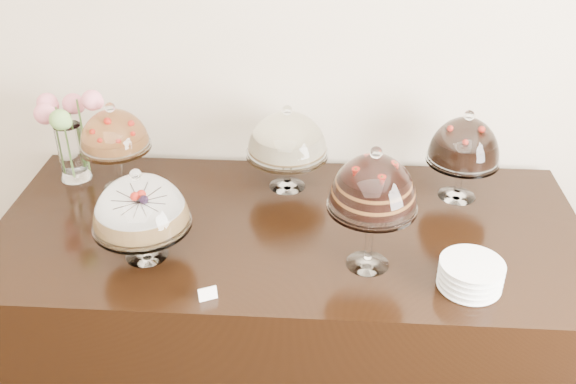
# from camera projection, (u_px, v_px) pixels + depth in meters

# --- Properties ---
(wall_back) EXTENTS (5.00, 0.04, 3.00)m
(wall_back) POSITION_uv_depth(u_px,v_px,m) (241.00, 23.00, 2.57)
(wall_back) COLOR beige
(wall_back) RESTS_ON ground
(display_counter) EXTENTS (2.20, 1.00, 0.90)m
(display_counter) POSITION_uv_depth(u_px,v_px,m) (289.00, 316.00, 2.63)
(display_counter) COLOR black
(display_counter) RESTS_ON ground
(cake_stand_sugar_sponge) EXTENTS (0.34, 0.34, 0.34)m
(cake_stand_sugar_sponge) POSITION_uv_depth(u_px,v_px,m) (140.00, 206.00, 2.14)
(cake_stand_sugar_sponge) COLOR white
(cake_stand_sugar_sponge) RESTS_ON display_counter
(cake_stand_choco_layer) EXTENTS (0.30, 0.30, 0.45)m
(cake_stand_choco_layer) POSITION_uv_depth(u_px,v_px,m) (373.00, 187.00, 2.05)
(cake_stand_choco_layer) COLOR white
(cake_stand_choco_layer) RESTS_ON display_counter
(cake_stand_cheesecake) EXTENTS (0.33, 0.33, 0.36)m
(cake_stand_cheesecake) POSITION_uv_depth(u_px,v_px,m) (287.00, 138.00, 2.54)
(cake_stand_cheesecake) COLOR white
(cake_stand_cheesecake) RESTS_ON display_counter
(cake_stand_dark_choco) EXTENTS (0.28, 0.28, 0.37)m
(cake_stand_dark_choco) POSITION_uv_depth(u_px,v_px,m) (465.00, 144.00, 2.46)
(cake_stand_dark_choco) COLOR white
(cake_stand_dark_choco) RESTS_ON display_counter
(cake_stand_fruit_tart) EXTENTS (0.28, 0.28, 0.38)m
(cake_stand_fruit_tart) POSITION_uv_depth(u_px,v_px,m) (114.00, 134.00, 2.52)
(cake_stand_fruit_tart) COLOR white
(cake_stand_fruit_tart) RESTS_ON display_counter
(flower_vase) EXTENTS (0.31, 0.29, 0.40)m
(flower_vase) POSITION_uv_depth(u_px,v_px,m) (68.00, 130.00, 2.59)
(flower_vase) COLOR white
(flower_vase) RESTS_ON display_counter
(plate_stack) EXTENTS (0.20, 0.20, 0.09)m
(plate_stack) POSITION_uv_depth(u_px,v_px,m) (471.00, 275.00, 2.08)
(plate_stack) COLOR white
(plate_stack) RESTS_ON display_counter
(price_card_left) EXTENTS (0.06, 0.04, 0.04)m
(price_card_left) POSITION_uv_depth(u_px,v_px,m) (208.00, 294.00, 2.04)
(price_card_left) COLOR white
(price_card_left) RESTS_ON display_counter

